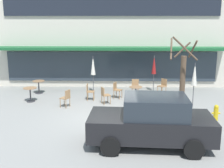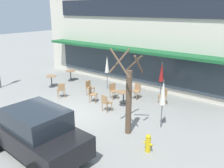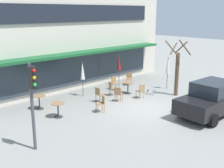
# 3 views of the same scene
# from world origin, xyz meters

# --- Properties ---
(ground_plane) EXTENTS (80.00, 80.00, 0.00)m
(ground_plane) POSITION_xyz_m (0.00, 0.00, 0.00)
(ground_plane) COLOR gray
(building_facade) EXTENTS (16.70, 9.10, 7.03)m
(building_facade) POSITION_xyz_m (0.00, 9.96, 3.51)
(building_facade) COLOR beige
(building_facade) RESTS_ON ground
(cafe_table_near_wall) EXTENTS (0.70, 0.70, 0.76)m
(cafe_table_near_wall) POSITION_xyz_m (-4.26, 4.18, 0.52)
(cafe_table_near_wall) COLOR #333338
(cafe_table_near_wall) RESTS_ON ground
(cafe_table_streetside) EXTENTS (0.70, 0.70, 0.76)m
(cafe_table_streetside) POSITION_xyz_m (1.40, 2.81, 0.52)
(cafe_table_streetside) COLOR #333338
(cafe_table_streetside) RESTS_ON ground
(cafe_table_by_tree) EXTENTS (0.70, 0.70, 0.76)m
(cafe_table_by_tree) POSITION_xyz_m (-4.22, 2.42, 0.52)
(cafe_table_by_tree) COLOR #333338
(cafe_table_by_tree) RESTS_ON ground
(patio_umbrella_green_folded) EXTENTS (0.28, 0.28, 2.20)m
(patio_umbrella_green_folded) POSITION_xyz_m (-1.03, 4.41, 1.63)
(patio_umbrella_green_folded) COLOR #4C4C51
(patio_umbrella_green_folded) RESTS_ON ground
(patio_umbrella_cream_folded) EXTENTS (0.28, 0.28, 2.20)m
(patio_umbrella_cream_folded) POSITION_xyz_m (2.59, 4.79, 1.63)
(patio_umbrella_cream_folded) COLOR #4C4C51
(patio_umbrella_cream_folded) RESTS_ON ground
(patio_umbrella_corner_open) EXTENTS (0.28, 0.28, 2.20)m
(patio_umbrella_corner_open) POSITION_xyz_m (4.20, 1.73, 1.63)
(patio_umbrella_corner_open) COLOR #4C4C51
(patio_umbrella_corner_open) RESTS_ON ground
(cafe_chair_0) EXTENTS (0.41, 0.41, 0.89)m
(cafe_chair_0) POSITION_xyz_m (1.45, 4.06, 0.53)
(cafe_chair_0) COLOR #9E754C
(cafe_chair_0) RESTS_ON ground
(cafe_chair_1) EXTENTS (0.53, 0.53, 0.89)m
(cafe_chair_1) POSITION_xyz_m (-0.25, 2.08, 0.53)
(cafe_chair_1) COLOR #9E754C
(cafe_chair_1) RESTS_ON ground
(cafe_chair_2) EXTENTS (0.52, 0.52, 0.89)m
(cafe_chair_2) POSITION_xyz_m (0.37, 3.25, 0.53)
(cafe_chair_2) COLOR #9E754C
(cafe_chair_2) RESTS_ON ground
(cafe_chair_3) EXTENTS (0.53, 0.53, 0.89)m
(cafe_chair_3) POSITION_xyz_m (-2.13, 1.47, 0.53)
(cafe_chair_3) COLOR #9E754C
(cafe_chair_3) RESTS_ON ground
(cafe_chair_4) EXTENTS (0.40, 0.40, 0.89)m
(cafe_chair_4) POSITION_xyz_m (-1.12, 2.81, 0.53)
(cafe_chair_4) COLOR #9E754C
(cafe_chair_4) RESTS_ON ground
(cafe_chair_5) EXTENTS (0.56, 0.56, 0.89)m
(cafe_chair_5) POSITION_xyz_m (3.08, 4.24, 0.53)
(cafe_chair_5) COLOR #9E754C
(cafe_chair_5) RESTS_ON ground
(cafe_chair_6) EXTENTS (0.46, 0.46, 0.89)m
(cafe_chair_6) POSITION_xyz_m (1.20, 1.55, 0.53)
(cafe_chair_6) COLOR #9E754C
(cafe_chair_6) RESTS_ON ground
(parked_sedan) EXTENTS (4.29, 2.19, 1.76)m
(parked_sedan) POSITION_xyz_m (1.61, -2.80, 0.88)
(parked_sedan) COLOR black
(parked_sedan) RESTS_ON ground
(street_tree) EXTENTS (1.17, 1.32, 3.60)m
(street_tree) POSITION_xyz_m (3.31, 0.43, 1.63)
(street_tree) COLOR brown
(street_tree) RESTS_ON ground
(traffic_light_pole) EXTENTS (0.26, 0.44, 3.40)m
(traffic_light_pole) POSITION_xyz_m (-6.77, 0.10, 2.30)
(traffic_light_pole) COLOR #47474C
(traffic_light_pole) RESTS_ON ground
(fire_hydrant) EXTENTS (0.36, 0.20, 0.71)m
(fire_hydrant) POSITION_xyz_m (4.68, -0.26, 0.35)
(fire_hydrant) COLOR gold
(fire_hydrant) RESTS_ON ground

